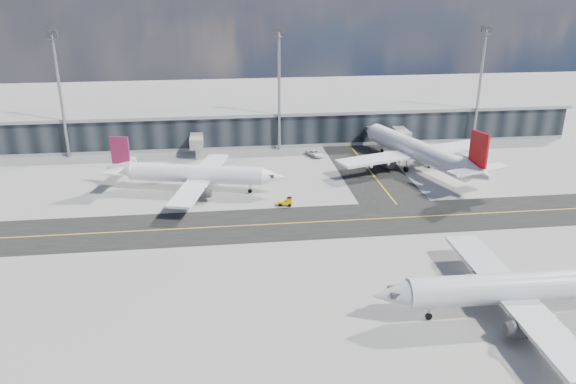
# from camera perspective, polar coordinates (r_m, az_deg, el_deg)

# --- Properties ---
(ground) EXTENTS (300.00, 300.00, 0.00)m
(ground) POSITION_cam_1_polar(r_m,az_deg,el_deg) (94.30, 2.30, -4.10)
(ground) COLOR gray
(ground) RESTS_ON ground
(taxiway_lanes) EXTENTS (180.00, 63.00, 0.03)m
(taxiway_lanes) POSITION_cam_1_polar(r_m,az_deg,el_deg) (104.58, 3.48, -1.47)
(taxiway_lanes) COLOR black
(taxiway_lanes) RESTS_ON ground
(terminal_concourse) EXTENTS (152.00, 19.80, 8.80)m
(terminal_concourse) POSITION_cam_1_polar(r_m,az_deg,el_deg) (144.33, -1.16, 6.70)
(terminal_concourse) COLOR black
(terminal_concourse) RESTS_ON ground
(floodlight_masts) EXTENTS (102.50, 0.70, 28.90)m
(floodlight_masts) POSITION_cam_1_polar(r_m,az_deg,el_deg) (135.08, -0.91, 10.70)
(floodlight_masts) COLOR gray
(floodlight_masts) RESTS_ON ground
(airliner_af) EXTENTS (35.58, 30.59, 10.64)m
(airliner_af) POSITION_cam_1_polar(r_m,az_deg,el_deg) (112.45, -9.58, 1.83)
(airliner_af) COLOR white
(airliner_af) RESTS_ON ground
(airliner_redtail) EXTENTS (36.58, 42.40, 12.85)m
(airliner_redtail) POSITION_cam_1_polar(r_m,az_deg,el_deg) (126.29, 13.10, 4.08)
(airliner_redtail) COLOR white
(airliner_redtail) RESTS_ON ground
(airliner_near) EXTENTS (38.69, 32.90, 11.50)m
(airliner_near) POSITION_cam_1_polar(r_m,az_deg,el_deg) (77.11, 22.96, -8.91)
(airliner_near) COLOR silver
(airliner_near) RESTS_ON ground
(baggage_tug) EXTENTS (2.81, 1.81, 1.64)m
(baggage_tug) POSITION_cam_1_polar(r_m,az_deg,el_deg) (104.48, -0.14, -0.98)
(baggage_tug) COLOR yellow
(baggage_tug) RESTS_ON ground
(service_van) EXTENTS (4.30, 5.83, 1.47)m
(service_van) POSITION_cam_1_polar(r_m,az_deg,el_deg) (133.40, 2.73, 3.96)
(service_van) COLOR white
(service_van) RESTS_ON ground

